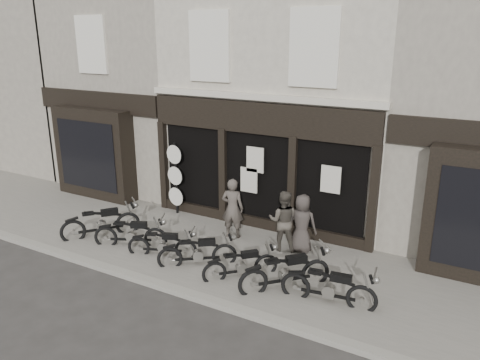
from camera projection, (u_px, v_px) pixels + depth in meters
The scene contains 17 objects.
ground_plane at pixel (203, 269), 11.91m from camera, with size 90.00×90.00×0.00m, color #2D2B28.
pavement at pixel (222, 254), 12.64m from camera, with size 30.00×4.20×0.12m, color #69665D.
kerb at pixel (174, 289), 10.85m from camera, with size 30.00×0.25×0.13m, color gray.
central_building at pixel (299, 86), 15.65m from camera, with size 7.30×6.22×8.34m.
neighbour_left at pixel (150, 79), 18.59m from camera, with size 5.60×6.73×8.34m.
filler_left at pixel (19, 70), 22.47m from camera, with size 11.00×6.00×8.20m, color gray.
motorcycle_0 at pixel (102, 225), 13.57m from camera, with size 1.60×1.93×1.08m.
motorcycle_1 at pixel (132, 236), 12.94m from camera, with size 1.90×1.16×0.99m.
motorcycle_2 at pixel (163, 247), 12.37m from camera, with size 1.78×0.95×0.90m.
motorcycle_3 at pixel (198, 255), 11.85m from camera, with size 1.73×1.42×0.97m.
motorcycle_4 at pixel (241, 267), 11.27m from camera, with size 1.47×1.53×0.91m.
motorcycle_5 at pixel (286, 275), 10.74m from camera, with size 1.73×1.82×1.08m.
motorcycle_6 at pixel (329, 290), 10.16m from camera, with size 2.12×0.60×1.02m.
man_left at pixel (233, 208), 13.31m from camera, with size 0.64×0.42×1.76m, color #49423B.
man_centre at pixel (283, 221), 12.53m from camera, with size 0.81×0.63×1.67m, color #453F38.
man_right at pixel (302, 224), 12.42m from camera, with size 0.79×0.51×1.61m, color #36302D.
advert_sign_post at pixel (176, 181), 15.03m from camera, with size 0.61×0.39×2.49m.
Camera 1 is at (6.06, -8.86, 5.72)m, focal length 35.00 mm.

